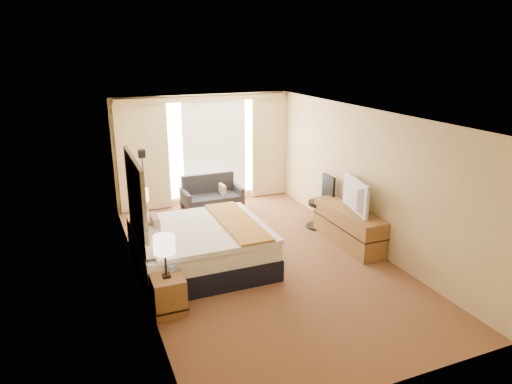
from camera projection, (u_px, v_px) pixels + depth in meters
name	position (u px, v px, depth m)	size (l,w,h in m)	color
floor	(260.00, 259.00, 8.20)	(4.20, 7.00, 0.02)	#522417
ceiling	(261.00, 114.00, 7.41)	(4.20, 7.00, 0.02)	white
wall_back	(204.00, 150.00, 10.89)	(4.20, 0.02, 2.60)	tan
wall_front	(391.00, 284.00, 4.71)	(4.20, 0.02, 2.60)	tan
wall_left	(135.00, 206.00, 7.04)	(0.02, 7.00, 2.60)	tan
wall_right	(363.00, 178.00, 8.56)	(0.02, 7.00, 2.60)	tan
headboard	(136.00, 203.00, 7.24)	(0.06, 1.85, 1.50)	black
nightstand_left	(168.00, 294.00, 6.51)	(0.45, 0.52, 0.55)	olive
nightstand_right	(141.00, 231.00, 8.72)	(0.45, 0.52, 0.55)	olive
media_dresser	(348.00, 227.00, 8.75)	(0.50, 1.80, 0.70)	olive
window	(214.00, 148.00, 10.94)	(2.30, 0.02, 2.30)	white
curtains	(205.00, 146.00, 10.75)	(4.12, 0.19, 2.56)	beige
bed	(201.00, 247.00, 7.77)	(2.18, 1.99, 1.06)	black
loveseat	(212.00, 200.00, 10.53)	(1.35, 0.74, 0.84)	#58191E
floor_lamp	(143.00, 171.00, 9.70)	(0.20, 0.20, 1.58)	black
desk_chair	(322.00, 204.00, 9.55)	(0.54, 0.54, 1.11)	black
lamp_left	(164.00, 245.00, 6.27)	(0.30, 0.30, 0.63)	black
lamp_right	(141.00, 196.00, 8.50)	(0.27, 0.27, 0.57)	black
tissue_box	(172.00, 268.00, 6.59)	(0.11, 0.11, 0.10)	#8FB0DD
telephone	(142.00, 217.00, 8.58)	(0.20, 0.16, 0.08)	black
television	(350.00, 195.00, 8.47)	(1.09, 0.14, 0.63)	black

